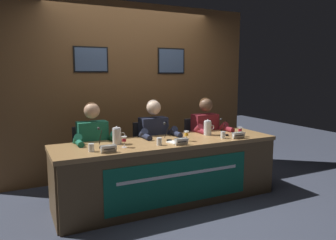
{
  "coord_description": "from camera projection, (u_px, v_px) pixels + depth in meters",
  "views": [
    {
      "loc": [
        -1.67,
        -3.42,
        1.57
      ],
      "look_at": [
        0.0,
        0.0,
        1.01
      ],
      "focal_mm": 34.24,
      "sensor_mm": 36.0,
      "label": 1
    }
  ],
  "objects": [
    {
      "name": "water_pitcher_right_side",
      "position": [
        208.0,
        128.0,
        4.21
      ],
      "size": [
        0.15,
        0.1,
        0.21
      ],
      "color": "silver",
      "rests_on": "conference_table"
    },
    {
      "name": "water_pitcher_left_side",
      "position": [
        117.0,
        136.0,
        3.67
      ],
      "size": [
        0.15,
        0.1,
        0.21
      ],
      "color": "silver",
      "rests_on": "conference_table"
    },
    {
      "name": "microphone_center",
      "position": [
        168.0,
        135.0,
        3.86
      ],
      "size": [
        0.06,
        0.17,
        0.22
      ],
      "color": "black",
      "rests_on": "conference_table"
    },
    {
      "name": "water_cup_left",
      "position": [
        91.0,
        148.0,
        3.32
      ],
      "size": [
        0.06,
        0.06,
        0.08
      ],
      "color": "silver",
      "rests_on": "conference_table"
    },
    {
      "name": "panelist_center",
      "position": [
        156.0,
        139.0,
        4.22
      ],
      "size": [
        0.51,
        0.48,
        1.22
      ],
      "color": "black",
      "rests_on": "ground_plane"
    },
    {
      "name": "water_cup_center",
      "position": [
        159.0,
        142.0,
        3.62
      ],
      "size": [
        0.06,
        0.06,
        0.08
      ],
      "color": "silver",
      "rests_on": "conference_table"
    },
    {
      "name": "nameplate_right",
      "position": [
        239.0,
        135.0,
        4.0
      ],
      "size": [
        0.17,
        0.06,
        0.08
      ],
      "color": "white",
      "rests_on": "conference_table"
    },
    {
      "name": "juice_glass_center",
      "position": [
        186.0,
        134.0,
        3.83
      ],
      "size": [
        0.06,
        0.06,
        0.12
      ],
      "color": "white",
      "rests_on": "conference_table"
    },
    {
      "name": "nameplate_left",
      "position": [
        109.0,
        149.0,
        3.28
      ],
      "size": [
        0.16,
        0.06,
        0.08
      ],
      "color": "white",
      "rests_on": "conference_table"
    },
    {
      "name": "juice_glass_left",
      "position": [
        124.0,
        140.0,
        3.5
      ],
      "size": [
        0.06,
        0.06,
        0.12
      ],
      "color": "white",
      "rests_on": "conference_table"
    },
    {
      "name": "wall_back_panelled",
      "position": [
        132.0,
        90.0,
        4.91
      ],
      "size": [
        3.94,
        0.14,
        2.6
      ],
      "color": "brown",
      "rests_on": "ground_plane"
    },
    {
      "name": "chair_left",
      "position": [
        91.0,
        163.0,
        4.08
      ],
      "size": [
        0.44,
        0.44,
        0.89
      ],
      "color": "black",
      "rests_on": "ground_plane"
    },
    {
      "name": "water_cup_right",
      "position": [
        223.0,
        135.0,
        4.01
      ],
      "size": [
        0.06,
        0.06,
        0.08
      ],
      "color": "silver",
      "rests_on": "conference_table"
    },
    {
      "name": "panelist_left",
      "position": [
        94.0,
        145.0,
        3.87
      ],
      "size": [
        0.51,
        0.48,
        1.22
      ],
      "color": "black",
      "rests_on": "ground_plane"
    },
    {
      "name": "document_stack_center",
      "position": [
        177.0,
        142.0,
        3.77
      ],
      "size": [
        0.24,
        0.19,
        0.01
      ],
      "color": "white",
      "rests_on": "conference_table"
    },
    {
      "name": "microphone_left",
      "position": [
        101.0,
        141.0,
        3.5
      ],
      "size": [
        0.06,
        0.17,
        0.22
      ],
      "color": "black",
      "rests_on": "conference_table"
    },
    {
      "name": "microphone_right",
      "position": [
        224.0,
        130.0,
        4.19
      ],
      "size": [
        0.06,
        0.17,
        0.22
      ],
      "color": "black",
      "rests_on": "conference_table"
    },
    {
      "name": "ground_plane",
      "position": [
        168.0,
        200.0,
        4.0
      ],
      "size": [
        12.0,
        12.0,
        0.0
      ],
      "primitive_type": "plane",
      "color": "#383D4C"
    },
    {
      "name": "chair_right",
      "position": [
        200.0,
        150.0,
        4.79
      ],
      "size": [
        0.44,
        0.44,
        0.89
      ],
      "color": "black",
      "rests_on": "ground_plane"
    },
    {
      "name": "conference_table",
      "position": [
        172.0,
        162.0,
        3.83
      ],
      "size": [
        2.74,
        0.77,
        0.76
      ],
      "color": "olive",
      "rests_on": "ground_plane"
    },
    {
      "name": "nameplate_center",
      "position": [
        182.0,
        142.0,
        3.63
      ],
      "size": [
        0.15,
        0.06,
        0.08
      ],
      "color": "white",
      "rests_on": "conference_table"
    },
    {
      "name": "panelist_right",
      "position": [
        208.0,
        134.0,
        4.57
      ],
      "size": [
        0.51,
        0.48,
        1.22
      ],
      "color": "black",
      "rests_on": "ground_plane"
    },
    {
      "name": "chair_center",
      "position": [
        150.0,
        156.0,
        4.44
      ],
      "size": [
        0.44,
        0.44,
        0.89
      ],
      "color": "black",
      "rests_on": "ground_plane"
    },
    {
      "name": "juice_glass_right",
      "position": [
        240.0,
        130.0,
        4.11
      ],
      "size": [
        0.06,
        0.06,
        0.12
      ],
      "color": "white",
      "rests_on": "conference_table"
    }
  ]
}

